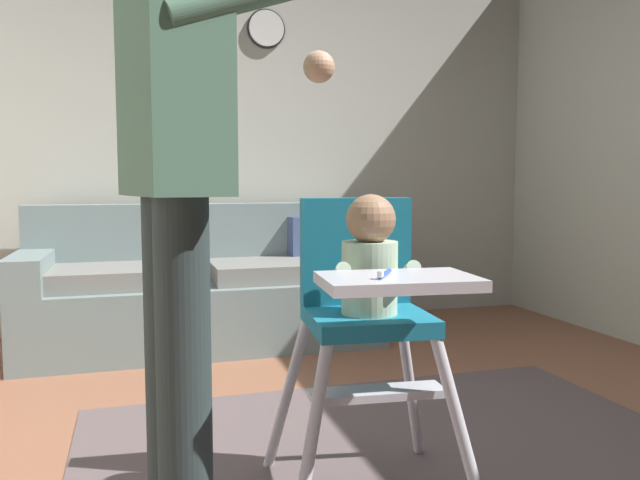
% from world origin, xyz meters
% --- Properties ---
extents(wall_far, '(5.30, 0.06, 2.72)m').
position_xyz_m(wall_far, '(0.00, 2.49, 1.36)').
color(wall_far, '#B8BAAC').
rests_on(wall_far, ground).
extents(couch, '(2.13, 0.86, 0.86)m').
position_xyz_m(couch, '(-0.30, 1.97, 0.33)').
color(couch, slate).
rests_on(couch, ground).
extents(high_chair, '(0.66, 0.77, 0.96)m').
position_xyz_m(high_chair, '(-0.03, -0.14, 0.67)').
color(high_chair, silver).
rests_on(high_chair, ground).
extents(adult_standing, '(0.58, 0.50, 1.77)m').
position_xyz_m(adult_standing, '(-0.61, -0.26, 1.00)').
color(adult_standing, '#283434').
rests_on(adult_standing, ground).
extents(wall_clock, '(0.27, 0.04, 0.27)m').
position_xyz_m(wall_clock, '(0.21, 2.45, 2.07)').
color(wall_clock, white).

